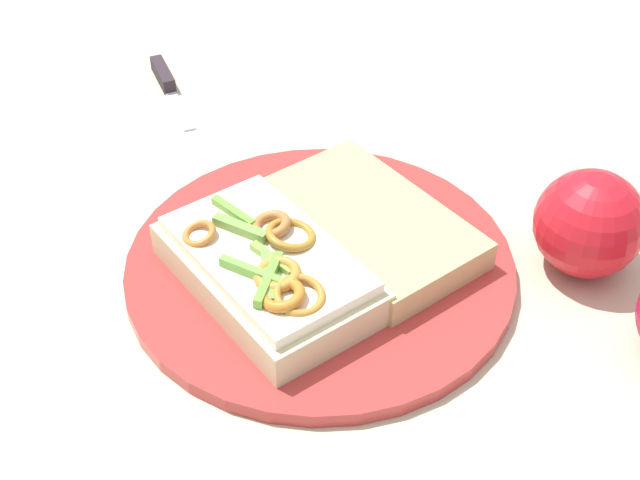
# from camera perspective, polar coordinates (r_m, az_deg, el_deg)

# --- Properties ---
(ground_plane) EXTENTS (2.00, 2.00, 0.00)m
(ground_plane) POSITION_cam_1_polar(r_m,az_deg,el_deg) (0.66, 0.00, -2.09)
(ground_plane) COLOR #C2B897
(ground_plane) RESTS_ON ground
(plate) EXTENTS (0.29, 0.29, 0.01)m
(plate) POSITION_cam_1_polar(r_m,az_deg,el_deg) (0.66, 0.00, -1.71)
(plate) COLOR #B43431
(plate) RESTS_ON ground_plane
(sandwich) EXTENTS (0.16, 0.19, 0.05)m
(sandwich) POSITION_cam_1_polar(r_m,az_deg,el_deg) (0.62, -3.46, -1.83)
(sandwich) COLOR beige
(sandwich) RESTS_ON plate
(bread_slice_side) EXTENTS (0.17, 0.20, 0.02)m
(bread_slice_side) POSITION_cam_1_polar(r_m,az_deg,el_deg) (0.67, 3.25, 1.04)
(bread_slice_side) COLOR tan
(bread_slice_side) RESTS_ON plate
(apple_3) EXTENTS (0.08, 0.08, 0.08)m
(apple_3) POSITION_cam_1_polar(r_m,az_deg,el_deg) (0.67, 17.31, 1.05)
(apple_3) COLOR red
(apple_3) RESTS_ON ground_plane
(knife) EXTENTS (0.04, 0.13, 0.01)m
(knife) POSITION_cam_1_polar(r_m,az_deg,el_deg) (0.89, -10.06, 10.18)
(knife) COLOR silver
(knife) RESTS_ON ground_plane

